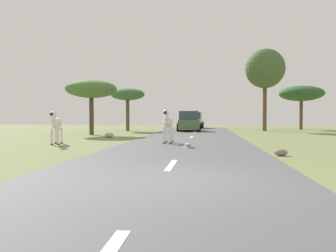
# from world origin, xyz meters

# --- Properties ---
(ground_plane) EXTENTS (90.00, 90.00, 0.00)m
(ground_plane) POSITION_xyz_m (0.00, 0.00, 0.00)
(ground_plane) COLOR olive
(road) EXTENTS (6.00, 64.00, 0.05)m
(road) POSITION_xyz_m (-0.40, 0.00, 0.03)
(road) COLOR #56595B
(road) RESTS_ON ground_plane
(lane_markings) EXTENTS (0.16, 56.00, 0.01)m
(lane_markings) POSITION_xyz_m (-0.40, -1.00, 0.05)
(lane_markings) COLOR silver
(lane_markings) RESTS_ON road
(zebra_0) EXTENTS (0.48, 1.75, 1.65)m
(zebra_0) POSITION_xyz_m (-1.30, 9.04, 1.03)
(zebra_0) COLOR silver
(zebra_0) RESTS_ON road
(zebra_2) EXTENTS (0.68, 1.71, 1.63)m
(zebra_2) POSITION_xyz_m (-6.53, 8.39, 0.97)
(zebra_2) COLOR silver
(zebra_2) RESTS_ON ground_plane
(car_0) EXTENTS (2.27, 4.46, 1.74)m
(car_0) POSITION_xyz_m (-1.08, 22.78, 0.85)
(car_0) COLOR #476B38
(car_0) RESTS_ON road
(car_1) EXTENTS (2.19, 4.42, 1.74)m
(car_1) POSITION_xyz_m (-0.86, 29.89, 0.85)
(car_1) COLOR silver
(car_1) RESTS_ON road
(tree_1) EXTENTS (3.58, 3.58, 7.48)m
(tree_1) POSITION_xyz_m (5.82, 24.72, 5.65)
(tree_1) COLOR brown
(tree_1) RESTS_ON ground_plane
(tree_2) EXTENTS (4.41, 4.41, 4.43)m
(tree_2) POSITION_xyz_m (10.08, 28.57, 3.64)
(tree_2) COLOR brown
(tree_2) RESTS_ON ground_plane
(tree_3) EXTENTS (3.65, 3.65, 3.93)m
(tree_3) POSITION_xyz_m (-7.70, 16.55, 3.26)
(tree_3) COLOR #4C3823
(tree_3) RESTS_ON ground_plane
(tree_4) EXTENTS (3.13, 3.13, 3.90)m
(tree_4) POSITION_xyz_m (-6.67, 23.37, 3.31)
(tree_4) COLOR brown
(tree_4) RESTS_ON ground_plane
(rock_0) EXTENTS (0.43, 0.33, 0.23)m
(rock_0) POSITION_xyz_m (2.97, 4.87, 0.11)
(rock_0) COLOR gray
(rock_0) RESTS_ON ground_plane
(rock_3) EXTENTS (0.57, 0.42, 0.30)m
(rock_3) POSITION_xyz_m (-5.51, 13.56, 0.15)
(rock_3) COLOR #A89E8C
(rock_3) RESTS_ON ground_plane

